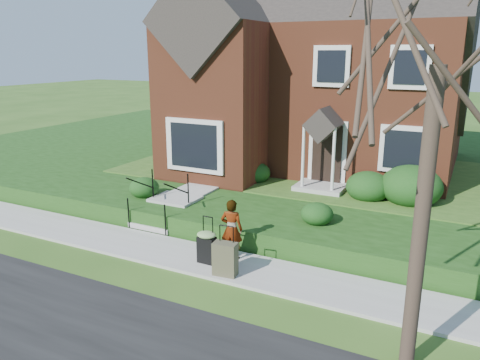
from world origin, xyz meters
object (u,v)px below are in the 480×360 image
Objects in this scene: suitcase_black at (207,245)px; tree_verge at (442,30)px; front_steps at (167,208)px; suitcase_olive at (225,259)px; woman at (232,229)px.

tree_verge is at bearing -18.80° from suitcase_black.
front_steps is 1.71× the size of suitcase_olive.
suitcase_black is 0.15× the size of tree_verge.
front_steps is 1.73× the size of suitcase_black.
woman is 1.29× the size of suitcase_olive.
suitcase_black is (-0.42, -0.50, -0.31)m from woman.
woman is 0.20× the size of tree_verge.
front_steps is at bearing 153.25° from tree_verge.
suitcase_olive is at bearing -26.51° from suitcase_black.
tree_verge is (4.48, -2.28, 4.49)m from woman.
suitcase_olive is (3.30, -2.37, 0.00)m from front_steps.
front_steps reaches higher than suitcase_olive.
woman reaches higher than front_steps.
suitcase_olive is (0.29, -0.88, -0.37)m from woman.
suitcase_olive is (0.71, -0.37, -0.06)m from suitcase_black.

